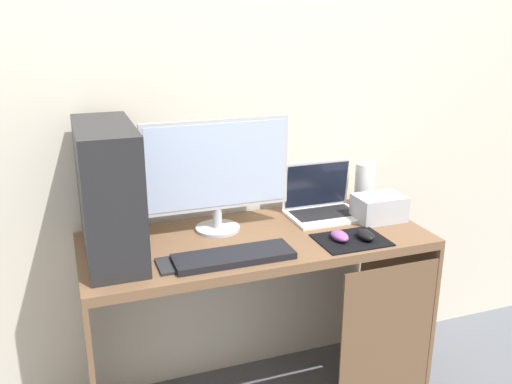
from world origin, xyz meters
TOP-DOWN VIEW (x-y plane):
  - wall_back at (0.00, 0.32)m, footprint 4.00×0.05m
  - desk at (0.02, -0.01)m, footprint 1.32×0.56m
  - pc_tower at (-0.53, 0.02)m, footprint 0.19×0.47m
  - monitor at (-0.12, 0.11)m, footprint 0.57×0.17m
  - laptop at (0.35, 0.13)m, footprint 0.30×0.22m
  - speaker at (0.56, 0.16)m, footprint 0.08×0.08m
  - projector at (0.54, -0.00)m, footprint 0.20×0.14m
  - keyboard at (-0.14, -0.17)m, footprint 0.42×0.14m
  - mousepad at (0.32, -0.16)m, footprint 0.26×0.20m
  - mouse_left at (0.28, -0.15)m, footprint 0.06×0.10m
  - mouse_right at (0.37, -0.17)m, footprint 0.06×0.10m
  - cell_phone at (-0.37, -0.15)m, footprint 0.07×0.13m

SIDE VIEW (x-z plane):
  - desk at x=0.02m, z-range 0.22..1.00m
  - mousepad at x=0.32m, z-range 0.78..0.78m
  - cell_phone at x=-0.37m, z-range 0.78..0.79m
  - keyboard at x=-0.14m, z-range 0.78..0.80m
  - mouse_left at x=0.28m, z-range 0.78..0.82m
  - mouse_right at x=0.37m, z-range 0.78..0.82m
  - laptop at x=0.35m, z-range 0.71..0.94m
  - projector at x=0.54m, z-range 0.78..0.88m
  - speaker at x=0.56m, z-range 0.78..0.98m
  - pc_tower at x=-0.53m, z-range 0.78..1.25m
  - monitor at x=-0.12m, z-range 0.80..1.24m
  - wall_back at x=0.00m, z-range 0.00..2.60m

